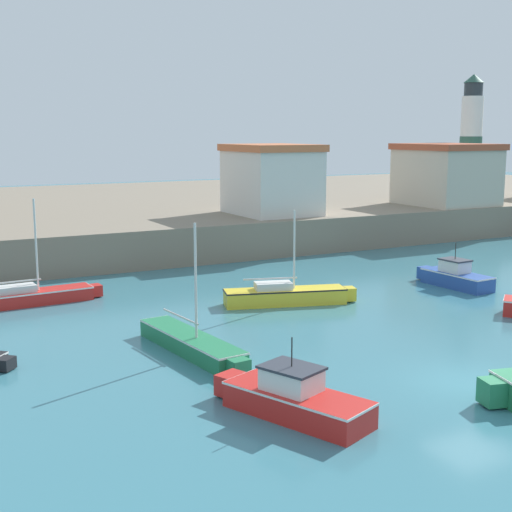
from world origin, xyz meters
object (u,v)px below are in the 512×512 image
Objects in this scene: sailboat_red_0 at (31,296)px; lighthouse at (471,138)px; motorboat_red_8 at (293,398)px; sailboat_green_4 at (192,343)px; harbor_shed_mid_row at (446,174)px; harbor_shed_far_end at (271,179)px; sailboat_yellow_6 at (287,295)px; motorboat_blue_2 at (455,277)px.

sailboat_red_0 is 46.19m from lighthouse.
sailboat_green_4 is at bearing 92.20° from motorboat_red_8.
sailboat_green_4 is 1.28× the size of motorboat_red_8.
harbor_shed_mid_row is 1.06× the size of harbor_shed_far_end.
harbor_shed_far_end is (19.12, 9.99, 4.59)m from sailboat_red_0.
sailboat_red_0 is 12.65m from sailboat_yellow_6.
sailboat_red_0 is 22.06m from harbor_shed_far_end.
sailboat_red_0 is at bearing 162.71° from motorboat_blue_2.
lighthouse reaches higher than sailboat_yellow_6.
sailboat_red_0 is 1.24× the size of motorboat_red_8.
harbor_shed_far_end is (-24.00, -4.80, -2.84)m from lighthouse.
lighthouse reaches higher than motorboat_blue_2.
sailboat_red_0 reaches higher than motorboat_red_8.
motorboat_blue_2 is at bearing -135.28° from lighthouse.
lighthouse is at bearing 18.93° from sailboat_red_0.
lighthouse is (39.08, 25.72, 7.47)m from sailboat_green_4.
harbor_shed_mid_row is 16.02m from harbor_shed_far_end.
sailboat_green_4 reaches higher than motorboat_red_8.
harbor_shed_far_end is at bearing -168.69° from lighthouse.
motorboat_blue_2 is at bearing 33.61° from motorboat_red_8.
sailboat_yellow_6 is (-10.23, 0.83, -0.09)m from motorboat_blue_2.
sailboat_red_0 is 0.60× the size of lighthouse.
harbor_shed_mid_row is at bearing 14.70° from sailboat_red_0.
sailboat_red_0 is 0.99× the size of harbor_shed_far_end.
harbor_shed_mid_row is (30.81, 27.28, 4.42)m from motorboat_red_8.
sailboat_yellow_6 reaches higher than motorboat_red_8.
motorboat_blue_2 is 10.26m from sailboat_yellow_6.
motorboat_blue_2 is at bearing 13.73° from sailboat_green_4.
motorboat_red_8 is at bearing -146.39° from motorboat_blue_2.
harbor_shed_mid_row is (31.08, 20.14, 4.59)m from sailboat_green_4.
motorboat_red_8 is 51.37m from lighthouse.
sailboat_yellow_6 is at bearing 175.35° from motorboat_blue_2.
motorboat_red_8 is at bearing -138.48° from harbor_shed_mid_row.
harbor_shed_mid_row is at bearing 41.52° from motorboat_red_8.
harbor_shed_far_end is (-2.32, 16.67, 4.45)m from motorboat_blue_2.
sailboat_green_4 is at bearing -166.27° from motorboat_blue_2.
sailboat_yellow_6 is 0.59× the size of lighthouse.
harbor_shed_far_end is at bearing 27.59° from sailboat_red_0.
harbor_shed_far_end reaches higher than harbor_shed_mid_row.
sailboat_yellow_6 reaches higher than motorboat_blue_2.
sailboat_red_0 reaches higher than sailboat_yellow_6.
harbor_shed_far_end reaches higher than motorboat_red_8.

